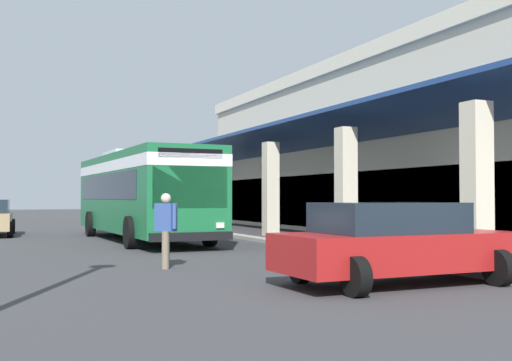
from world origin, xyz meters
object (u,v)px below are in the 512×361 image
Objects in this scene: transit_bus at (141,189)px; potted_palm at (183,215)px; pedestrian at (166,226)px; parked_sedan_red at (395,243)px.

transit_bus is 11.87m from potted_palm.
transit_bus reaches higher than pedestrian.
parked_sedan_red is at bearing -7.38° from potted_palm.
transit_bus is 4.84× the size of potted_palm.
pedestrian is (9.26, -1.51, -0.93)m from transit_bus.
pedestrian is 0.71× the size of potted_palm.
parked_sedan_red is 24.40m from potted_palm.
transit_bus is at bearing -23.73° from potted_palm.
pedestrian is (-4.13, -3.12, 0.17)m from parked_sedan_red.
transit_bus is at bearing 170.75° from pedestrian.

